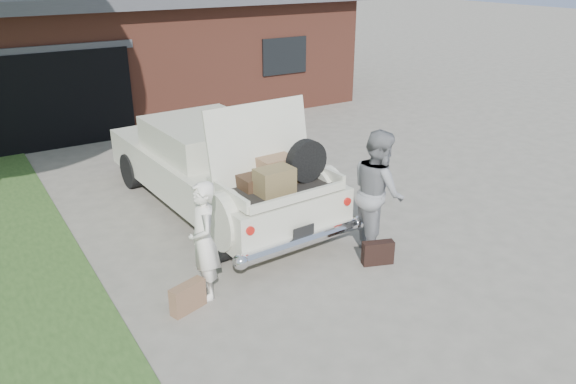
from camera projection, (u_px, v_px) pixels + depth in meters
ground at (311, 279)px, 7.77m from camera, size 90.00×90.00×0.00m
house at (121, 47)px, 16.58m from camera, size 12.80×7.80×3.30m
sedan at (216, 166)px, 9.74m from camera, size 2.29×5.34×2.17m
woman_left at (204, 241)px, 7.12m from camera, size 0.49×0.64×1.59m
woman_right at (378, 192)px, 8.25m from camera, size 0.97×1.10×1.88m
suitcase_left at (188, 297)px, 7.03m from camera, size 0.51×0.29×0.37m
suitcase_right at (378, 253)px, 8.10m from camera, size 0.48×0.29×0.35m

